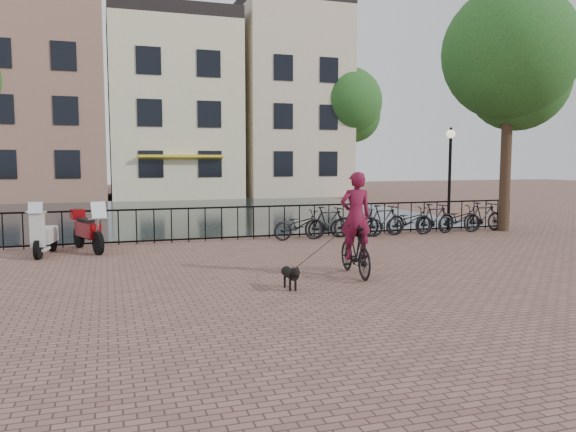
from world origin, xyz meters
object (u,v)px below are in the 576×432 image
object	(u,v)px
lamp_post	(450,162)
cyclist	(355,230)
motorcycle	(88,225)
dog	(290,277)
scooter	(45,227)

from	to	relation	value
lamp_post	cyclist	bearing A→B (deg)	-136.98
cyclist	motorcycle	bearing A→B (deg)	-38.27
lamp_post	motorcycle	world-z (taller)	lamp_post
dog	scooter	world-z (taller)	scooter
lamp_post	scooter	world-z (taller)	lamp_post
cyclist	lamp_post	bearing A→B (deg)	-131.99
cyclist	motorcycle	size ratio (longest dim) A/B	1.27
cyclist	motorcycle	distance (m)	7.48
lamp_post	scooter	size ratio (longest dim) A/B	2.14
cyclist	dog	distance (m)	1.99
cyclist	scooter	distance (m)	8.04
scooter	lamp_post	bearing A→B (deg)	14.73
lamp_post	motorcycle	size ratio (longest dim) A/B	1.72
cyclist	dog	bearing A→B (deg)	29.21
dog	cyclist	bearing A→B (deg)	23.83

